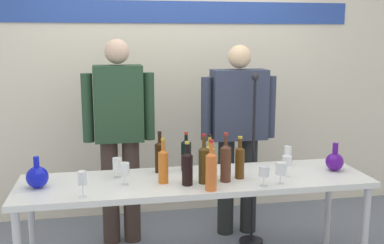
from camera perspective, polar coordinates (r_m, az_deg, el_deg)
name	(u,v)px	position (r m, az deg, el deg)	size (l,w,h in m)	color
back_wall	(169,58)	(4.39, -2.92, 7.97)	(5.00, 0.11, 3.00)	beige
display_table	(196,186)	(3.24, 0.50, -7.95)	(2.43, 0.65, 0.73)	silver
decanter_blue_left	(37,177)	(3.17, -18.64, -6.43)	(0.14, 0.14, 0.21)	#0F18C1
decanter_blue_right	(335,161)	(3.55, 17.27, -4.65)	(0.13, 0.13, 0.21)	#4B1185
presenter_left	(119,130)	(3.75, -9.01, -1.02)	(0.58, 0.22, 1.68)	#3E2E28
presenter_right	(238,127)	(3.91, 5.77, -0.65)	(0.65, 0.22, 1.63)	black
wine_bottle_0	(240,160)	(3.21, 5.94, -4.77)	(0.06, 0.06, 0.30)	#4F2E0D
wine_bottle_1	(204,163)	(3.09, 1.49, -5.11)	(0.07, 0.07, 0.34)	#432F0D
wine_bottle_2	(226,162)	(3.13, 4.20, -4.91)	(0.07, 0.07, 0.34)	#4E2A1D
wine_bottle_3	(211,169)	(2.95, 2.39, -5.87)	(0.07, 0.07, 0.33)	orange
wine_bottle_4	(187,167)	(3.05, -0.59, -5.58)	(0.07, 0.07, 0.30)	black
wine_bottle_5	(160,155)	(3.34, -4.01, -4.15)	(0.07, 0.07, 0.30)	black
wine_bottle_6	(210,161)	(3.17, 2.19, -4.84)	(0.07, 0.07, 0.32)	gold
wine_bottle_7	(186,154)	(3.38, -0.73, -3.95)	(0.07, 0.07, 0.29)	black
wine_bottle_8	(163,165)	(3.10, -3.59, -5.29)	(0.07, 0.07, 0.31)	#CC631D
wine_glass_left_0	(82,179)	(2.90, -13.44, -6.85)	(0.06, 0.06, 0.17)	white
wine_glass_left_1	(124,169)	(3.09, -8.38, -5.81)	(0.07, 0.07, 0.15)	white
wine_glass_left_2	(117,164)	(3.25, -9.24, -5.18)	(0.07, 0.07, 0.14)	white
wine_glass_right_0	(281,169)	(3.14, 10.94, -5.73)	(0.07, 0.07, 0.15)	white
wine_glass_right_1	(287,161)	(3.30, 11.68, -4.78)	(0.07, 0.07, 0.15)	white
wine_glass_right_2	(264,172)	(3.07, 8.93, -6.09)	(0.07, 0.07, 0.14)	white
wine_glass_right_3	(288,152)	(3.59, 11.79, -3.65)	(0.06, 0.06, 0.15)	white
microphone_stand	(252,189)	(3.84, 7.50, -8.23)	(0.20, 0.20, 1.42)	black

